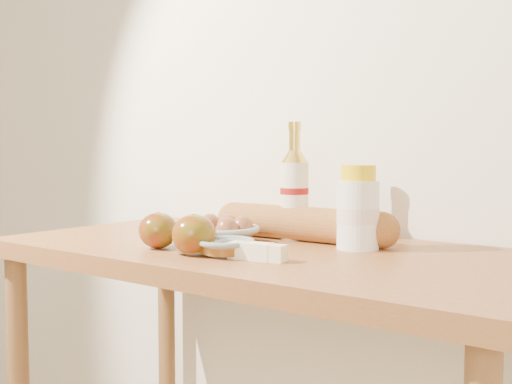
# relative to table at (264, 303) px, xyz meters

# --- Properties ---
(back_wall) EXTENTS (3.50, 0.02, 2.60)m
(back_wall) POSITION_rel_table_xyz_m (0.00, 0.33, 0.52)
(back_wall) COLOR white
(back_wall) RESTS_ON ground
(table) EXTENTS (1.20, 0.60, 0.90)m
(table) POSITION_rel_table_xyz_m (0.00, 0.00, 0.00)
(table) COLOR #A86836
(table) RESTS_ON ground
(bourbon_bottle) EXTENTS (0.09, 0.09, 0.27)m
(bourbon_bottle) POSITION_rel_table_xyz_m (-0.01, 0.13, 0.23)
(bourbon_bottle) COLOR white
(bourbon_bottle) RESTS_ON table
(cream_bottle) EXTENTS (0.10, 0.10, 0.18)m
(cream_bottle) POSITION_rel_table_xyz_m (0.18, 0.09, 0.21)
(cream_bottle) COLOR white
(cream_bottle) RESTS_ON table
(egg_bowl) EXTENTS (0.20, 0.20, 0.06)m
(egg_bowl) POSITION_rel_table_xyz_m (-0.10, -0.04, 0.15)
(egg_bowl) COLOR gray
(egg_bowl) RESTS_ON table
(baguette) EXTENTS (0.48, 0.09, 0.08)m
(baguette) POSITION_rel_table_xyz_m (0.02, 0.12, 0.16)
(baguette) COLOR #B37336
(baguette) RESTS_ON table
(apple_redgreen_front) EXTENTS (0.11, 0.11, 0.08)m
(apple_redgreen_front) POSITION_rel_table_xyz_m (-0.16, -0.16, 0.16)
(apple_redgreen_front) COLOR maroon
(apple_redgreen_front) RESTS_ON table
(apple_redgreen_right) EXTENTS (0.12, 0.12, 0.08)m
(apple_redgreen_right) POSITION_rel_table_xyz_m (-0.05, -0.17, 0.16)
(apple_redgreen_right) COLOR #990B08
(apple_redgreen_right) RESTS_ON table
(sugar_bowl) EXTENTS (0.12, 0.12, 0.03)m
(sugar_bowl) POSITION_rel_table_xyz_m (-0.05, -0.16, 0.14)
(sugar_bowl) COLOR gray
(sugar_bowl) RESTS_ON table
(syrup_bowl) EXTENTS (0.12, 0.12, 0.03)m
(syrup_bowl) POSITION_rel_table_xyz_m (0.01, -0.14, 0.14)
(syrup_bowl) COLOR gray
(syrup_bowl) RESTS_ON table
(butter_stick) EXTENTS (0.12, 0.05, 0.03)m
(butter_stick) POSITION_rel_table_xyz_m (0.09, -0.14, 0.14)
(butter_stick) COLOR #FFFAC5
(butter_stick) RESTS_ON table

